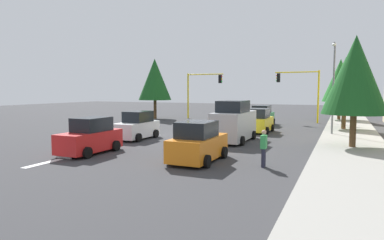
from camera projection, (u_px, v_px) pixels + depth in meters
The scene contains 17 objects.
ground_plane at pixel (201, 135), 26.13m from camera, with size 120.00×120.00×0.00m, color #353538.
sidewalk_kerb at pixel (350, 134), 26.41m from camera, with size 80.00×4.00×0.15m, color gray.
lane_arrow_near at pixel (56, 160), 16.87m from camera, with size 2.40×1.10×1.10m.
traffic_signal_far_right at pixel (202, 87), 40.82m from camera, with size 0.36×4.59×5.49m.
traffic_signal_far_left at pixel (300, 86), 36.21m from camera, with size 0.36×4.59×5.53m.
street_lamp_curbside at pixel (334, 78), 25.29m from camera, with size 2.15×0.28×7.00m.
tree_roadside_near at pixel (355, 75), 19.66m from camera, with size 3.64×3.64×6.63m.
tree_roadside_mid at pixel (345, 83), 28.98m from camera, with size 3.46×3.46×6.28m.
tree_opposite_side at pixel (155, 79), 41.09m from camera, with size 3.97×3.97×7.25m.
tree_roadside_far at pixel (340, 80), 38.24m from camera, with size 3.82×3.82×6.96m.
delivery_van_silver at pixel (234, 123), 23.01m from camera, with size 4.80×2.22×2.77m.
car_green at pixel (262, 116), 33.79m from camera, with size 4.00×2.02×1.98m.
car_white at pixel (137, 126), 24.19m from camera, with size 3.73×1.96×1.98m.
car_red at pixel (90, 137), 18.72m from camera, with size 3.86×1.92×1.98m.
car_yellow at pixel (258, 122), 27.99m from camera, with size 3.64×2.10×1.98m.
car_orange at pixel (198, 143), 16.57m from camera, with size 3.84×2.07×1.98m.
pedestrian_crossing at pixel (264, 147), 15.35m from camera, with size 0.40×0.24×1.70m.
Camera 1 is at (23.94, 9.95, 3.48)m, focal length 31.86 mm.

